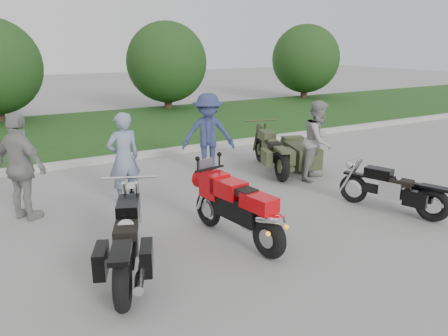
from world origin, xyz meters
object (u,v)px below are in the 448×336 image
sportbike_red (238,207)px  cruiser_sidecar (289,154)px  person_stripe (124,158)px  person_grey (318,141)px  cruiser_left (128,244)px  cruiser_right (396,192)px  person_back (21,167)px  person_denim (208,134)px

sportbike_red → cruiser_sidecar: bearing=32.1°
person_stripe → person_grey: size_ratio=0.99×
cruiser_sidecar → cruiser_left: bearing=-131.6°
cruiser_right → cruiser_sidecar: size_ratio=0.83×
person_grey → person_back: 6.24m
person_denim → sportbike_red: bearing=-86.0°
cruiser_right → sportbike_red: bearing=152.5°
cruiser_sidecar → person_grey: size_ratio=1.31×
cruiser_right → cruiser_sidecar: bearing=70.6°
person_denim → person_grey: bearing=-15.2°
sportbike_red → person_grey: 3.89m
cruiser_sidecar → person_back: bearing=-161.5°
person_stripe → person_grey: 4.42m
person_stripe → person_denim: person_denim is taller
sportbike_red → person_stripe: size_ratio=1.17×
sportbike_red → cruiser_left: 1.87m
person_stripe → person_denim: size_ratio=0.93×
person_grey → person_denim: 2.60m
cruiser_sidecar → person_denim: person_denim is taller
cruiser_left → person_denim: bearing=72.0°
sportbike_red → person_stripe: bearing=101.5°
cruiser_right → person_denim: size_ratio=1.02×
person_grey → person_back: bearing=145.8°
cruiser_left → person_back: person_back is taller
sportbike_red → person_stripe: (-1.02, 2.66, 0.31)m
person_stripe → person_back: person_back is taller
cruiser_right → person_grey: 2.41m
person_denim → person_stripe: bearing=-133.6°
cruiser_right → person_stripe: person_stripe is taller
cruiser_left → cruiser_sidecar: bearing=52.9°
cruiser_right → person_grey: bearing=66.3°
cruiser_left → cruiser_right: size_ratio=1.18×
sportbike_red → cruiser_right: sportbike_red is taller
person_stripe → person_denim: (2.37, 0.95, 0.07)m
sportbike_red → cruiser_sidecar: size_ratio=0.89×
sportbike_red → person_denim: 3.88m
cruiser_right → cruiser_sidecar: 3.18m
sportbike_red → cruiser_right: (3.22, -0.38, -0.19)m
cruiser_sidecar → person_grey: person_grey is taller
sportbike_red → cruiser_sidecar: (3.15, 2.79, -0.15)m
sportbike_red → person_back: size_ratio=1.09×
person_grey → person_denim: (-2.00, 1.65, 0.06)m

